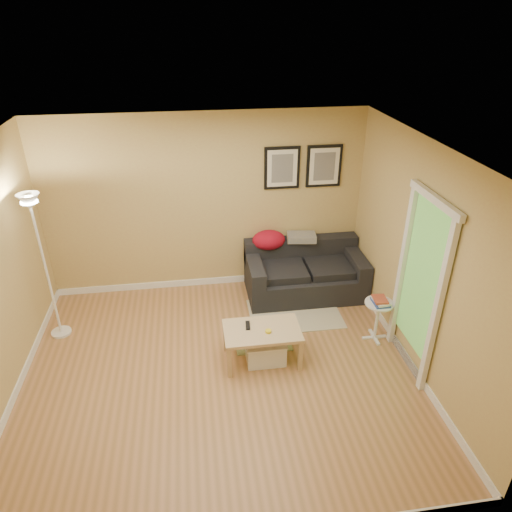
% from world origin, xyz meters
% --- Properties ---
extents(floor, '(4.50, 4.50, 0.00)m').
position_xyz_m(floor, '(0.00, 0.00, 0.00)').
color(floor, '#AF794B').
rests_on(floor, ground).
extents(ceiling, '(4.50, 4.50, 0.00)m').
position_xyz_m(ceiling, '(0.00, 0.00, 2.60)').
color(ceiling, white).
rests_on(ceiling, wall_back).
extents(wall_back, '(4.50, 0.00, 4.50)m').
position_xyz_m(wall_back, '(0.00, 2.00, 1.30)').
color(wall_back, tan).
rests_on(wall_back, ground).
extents(wall_front, '(4.50, 0.00, 4.50)m').
position_xyz_m(wall_front, '(0.00, -2.00, 1.30)').
color(wall_front, tan).
rests_on(wall_front, ground).
extents(wall_right, '(0.00, 4.00, 4.00)m').
position_xyz_m(wall_right, '(2.25, 0.00, 1.30)').
color(wall_right, tan).
rests_on(wall_right, ground).
extents(baseboard_back, '(4.50, 0.02, 0.10)m').
position_xyz_m(baseboard_back, '(0.00, 1.99, 0.05)').
color(baseboard_back, white).
rests_on(baseboard_back, ground).
extents(baseboard_left, '(0.02, 4.00, 0.10)m').
position_xyz_m(baseboard_left, '(-2.24, 0.00, 0.05)').
color(baseboard_left, white).
rests_on(baseboard_left, ground).
extents(baseboard_right, '(0.02, 4.00, 0.10)m').
position_xyz_m(baseboard_right, '(2.24, 0.00, 0.05)').
color(baseboard_right, white).
rests_on(baseboard_right, ground).
extents(sofa, '(1.70, 0.90, 0.75)m').
position_xyz_m(sofa, '(1.38, 1.53, 0.38)').
color(sofa, black).
rests_on(sofa, ground).
extents(red_throw, '(0.48, 0.36, 0.28)m').
position_xyz_m(red_throw, '(0.88, 1.83, 0.77)').
color(red_throw, '#A00E30').
rests_on(red_throw, sofa).
extents(plaid_throw, '(0.45, 0.32, 0.10)m').
position_xyz_m(plaid_throw, '(1.37, 1.83, 0.78)').
color(plaid_throw, tan).
rests_on(plaid_throw, sofa).
extents(framed_print_left, '(0.50, 0.04, 0.60)m').
position_xyz_m(framed_print_left, '(1.08, 1.98, 1.80)').
color(framed_print_left, black).
rests_on(framed_print_left, wall_back).
extents(framed_print_right, '(0.50, 0.04, 0.60)m').
position_xyz_m(framed_print_right, '(1.68, 1.98, 1.80)').
color(framed_print_right, black).
rests_on(framed_print_right, wall_back).
extents(area_rug, '(1.25, 0.85, 0.01)m').
position_xyz_m(area_rug, '(1.12, 1.02, 0.01)').
color(area_rug, '#B9B593').
rests_on(area_rug, ground).
extents(green_runner, '(0.70, 0.50, 0.01)m').
position_xyz_m(green_runner, '(0.58, 0.50, 0.01)').
color(green_runner, '#668C4C').
rests_on(green_runner, ground).
extents(coffee_table, '(0.97, 0.68, 0.45)m').
position_xyz_m(coffee_table, '(0.52, 0.15, 0.22)').
color(coffee_table, tan).
rests_on(coffee_table, ground).
extents(remote_control, '(0.07, 0.16, 0.02)m').
position_xyz_m(remote_control, '(0.36, 0.24, 0.46)').
color(remote_control, black).
rests_on(remote_control, coffee_table).
extents(tape_roll, '(0.07, 0.07, 0.03)m').
position_xyz_m(tape_roll, '(0.58, 0.09, 0.46)').
color(tape_roll, yellow).
rests_on(tape_roll, coffee_table).
extents(storage_bin, '(0.47, 0.35, 0.29)m').
position_xyz_m(storage_bin, '(0.56, 0.13, 0.15)').
color(storage_bin, white).
rests_on(storage_bin, ground).
extents(side_table, '(0.36, 0.36, 0.55)m').
position_xyz_m(side_table, '(2.02, 0.35, 0.27)').
color(side_table, white).
rests_on(side_table, ground).
extents(book_stack, '(0.20, 0.25, 0.08)m').
position_xyz_m(book_stack, '(2.02, 0.33, 0.59)').
color(book_stack, navy).
rests_on(book_stack, side_table).
extents(floor_lamp, '(0.25, 0.25, 1.94)m').
position_xyz_m(floor_lamp, '(-2.00, 1.04, 0.92)').
color(floor_lamp, white).
rests_on(floor_lamp, ground).
extents(doorway, '(0.12, 1.01, 2.13)m').
position_xyz_m(doorway, '(2.20, -0.15, 1.02)').
color(doorway, white).
rests_on(doorway, ground).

